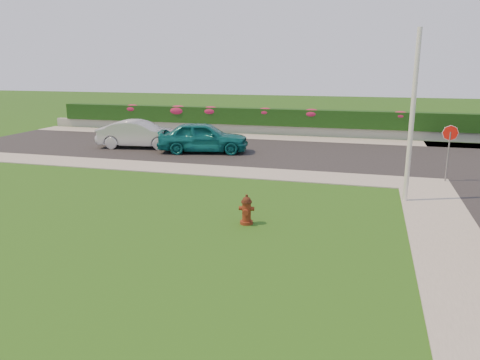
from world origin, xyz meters
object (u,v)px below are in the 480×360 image
(sedan_teal, at_px, (203,137))
(stop_sign, at_px, (450,141))
(utility_pole, at_px, (412,118))
(fire_hydrant, at_px, (246,210))
(sedan_silver, at_px, (139,134))

(sedan_teal, bearing_deg, stop_sign, -119.23)
(sedan_teal, relative_size, utility_pole, 0.82)
(stop_sign, bearing_deg, fire_hydrant, -114.11)
(sedan_teal, distance_m, utility_pole, 11.95)
(sedan_silver, bearing_deg, sedan_teal, -104.38)
(fire_hydrant, distance_m, stop_sign, 9.55)
(utility_pole, bearing_deg, sedan_teal, 145.76)
(sedan_teal, relative_size, sedan_silver, 1.03)
(utility_pole, relative_size, stop_sign, 2.51)
(fire_hydrant, bearing_deg, utility_pole, 33.09)
(sedan_teal, height_order, utility_pole, utility_pole)
(sedan_silver, bearing_deg, fire_hydrant, -148.62)
(sedan_teal, distance_m, stop_sign, 11.97)
(fire_hydrant, height_order, utility_pole, utility_pole)
(utility_pole, bearing_deg, stop_sign, 62.28)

